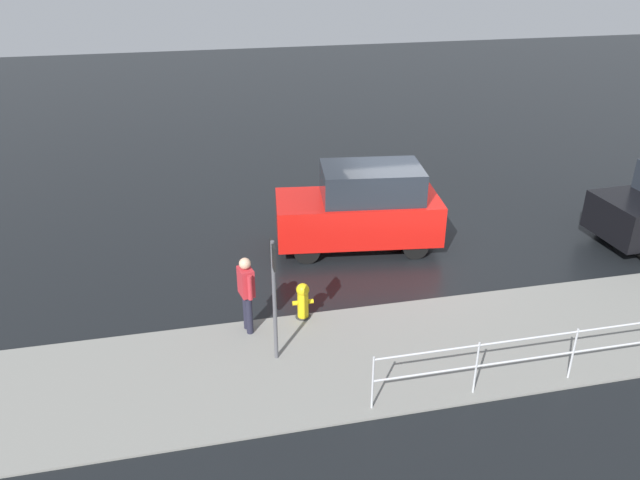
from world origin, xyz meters
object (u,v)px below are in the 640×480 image
moving_hatchback (361,208)px  fire_hydrant (303,302)px  pedestrian (246,289)px  sign_post (274,284)px

moving_hatchback → fire_hydrant: (2.00, 2.86, -0.63)m
pedestrian → sign_post: sign_post is taller
pedestrian → moving_hatchback: bearing=-135.3°
pedestrian → sign_post: (-0.39, 0.97, 0.62)m
sign_post → fire_hydrant: bearing=-121.1°
sign_post → moving_hatchback: bearing=-123.9°
moving_hatchback → sign_post: 4.92m
fire_hydrant → sign_post: size_ratio=0.33×
pedestrian → sign_post: bearing=112.1°
moving_hatchback → pedestrian: size_ratio=2.52×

